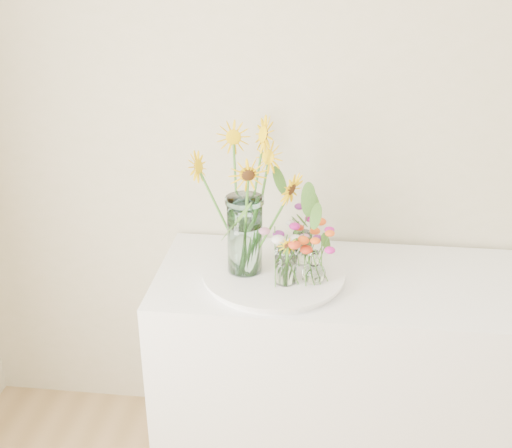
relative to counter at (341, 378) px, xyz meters
name	(u,v)px	position (x,y,z in m)	size (l,w,h in m)	color
counter	(341,378)	(0.00, 0.00, 0.00)	(1.40, 0.60, 0.90)	white
tray	(274,275)	(-0.27, -0.03, 0.46)	(0.49, 0.49, 0.03)	white
mason_jar	(245,235)	(-0.37, -0.03, 0.62)	(0.12, 0.12, 0.29)	silver
sunflower_bouquet	(244,201)	(-0.37, -0.03, 0.75)	(0.63, 0.63, 0.55)	#F3BF05
small_vase_a	(286,266)	(-0.22, -0.10, 0.54)	(0.08, 0.08, 0.13)	white
wildflower_posy_a	(286,255)	(-0.22, -0.10, 0.59)	(0.20, 0.20, 0.22)	#FC5B15
small_vase_b	(314,267)	(-0.12, -0.09, 0.54)	(0.08, 0.08, 0.12)	white
wildflower_posy_b	(315,255)	(-0.12, -0.09, 0.58)	(0.20, 0.20, 0.21)	#FC5B15
small_vase_c	(302,248)	(-0.17, 0.05, 0.54)	(0.07, 0.07, 0.12)	white
wildflower_posy_c	(302,237)	(-0.17, 0.05, 0.58)	(0.19, 0.19, 0.21)	#FC5B15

